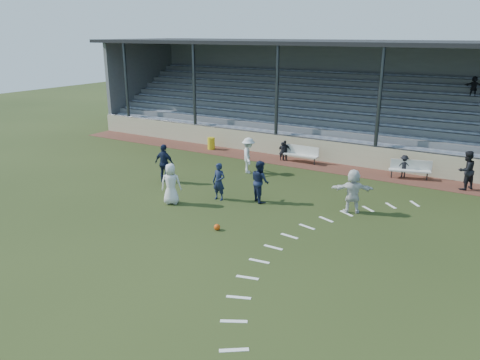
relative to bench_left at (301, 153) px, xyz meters
name	(u,v)px	position (x,y,z in m)	size (l,w,h in m)	color
ground	(206,230)	(0.85, -10.65, -0.58)	(90.00, 90.00, 0.00)	#283515
cinder_track	(314,165)	(0.85, -0.15, -0.57)	(34.00, 2.00, 0.02)	#562C22
retaining_wall	(322,151)	(0.85, 0.90, 0.02)	(34.00, 0.18, 1.20)	#B8B18E
bench_left	(301,153)	(0.00, 0.00, 0.00)	(2.00, 0.46, 0.95)	silver
bench_right	(410,168)	(5.96, 0.01, 0.00)	(2.03, 1.02, 0.95)	silver
trash_bin	(211,143)	(-6.15, -0.06, -0.19)	(0.46, 0.46, 0.74)	gold
football	(217,227)	(1.21, -10.41, -0.47)	(0.24, 0.24, 0.24)	#D0460C
player_white_lead	(171,184)	(-2.06, -9.04, 0.31)	(0.87, 0.57, 1.79)	silver
player_navy_lead	(219,182)	(-0.58, -7.56, 0.24)	(0.60, 0.40, 1.66)	#141E39
player_navy_mid	(260,181)	(1.05, -6.80, 0.33)	(0.89, 0.69, 1.83)	#141E39
player_white_wing	(248,155)	(-1.57, -3.28, 0.35)	(1.21, 0.70, 1.88)	silver
player_navy_wing	(165,163)	(-4.28, -6.81, 0.37)	(1.12, 0.47, 1.91)	#141E39
player_white_back	(353,191)	(4.93, -6.02, 0.33)	(1.70, 0.54, 1.84)	silver
official	(466,170)	(8.52, -0.45, 0.36)	(0.90, 0.70, 1.85)	black
sub_left_near	(282,151)	(-1.12, -0.17, -0.02)	(0.39, 0.26, 1.08)	black
sub_left_far	(285,150)	(-1.01, -0.05, 0.01)	(0.68, 0.28, 1.16)	black
sub_right	(404,166)	(5.62, 0.06, 0.01)	(0.74, 0.43, 1.15)	black
grandstand	(350,112)	(0.86, 5.61, 1.62)	(34.60, 9.00, 6.61)	slate
penalty_arc	(307,256)	(4.97, -10.65, -0.58)	(3.89, 14.63, 0.01)	white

